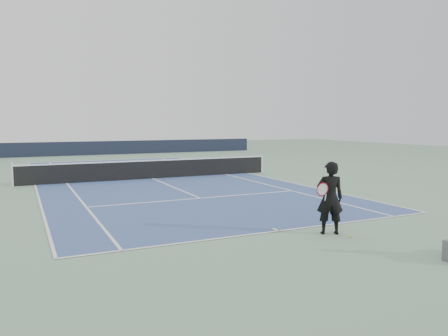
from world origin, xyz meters
name	(u,v)px	position (x,y,z in m)	size (l,w,h in m)	color
ground	(152,179)	(0.00, 0.00, 0.00)	(80.00, 80.00, 0.00)	gray
court_surface	(152,179)	(0.00, 0.00, 0.01)	(10.97, 23.77, 0.01)	#3A538A
tennis_net	(152,169)	(0.00, 0.00, 0.50)	(12.90, 0.10, 1.07)	silver
windscreen_far	(95,148)	(0.00, 17.88, 0.60)	(30.00, 0.25, 1.20)	black
tennis_player	(330,198)	(1.03, -12.64, 0.94)	(0.88, 0.75, 1.87)	black
tennis_ball	(351,236)	(1.30, -13.16, 0.03)	(0.07, 0.07, 0.07)	yellow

